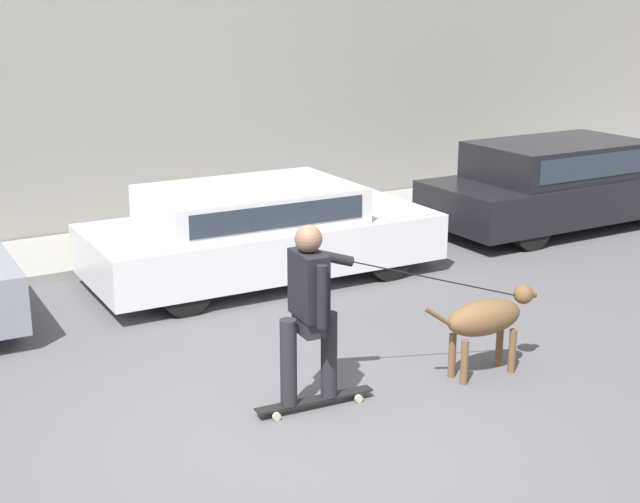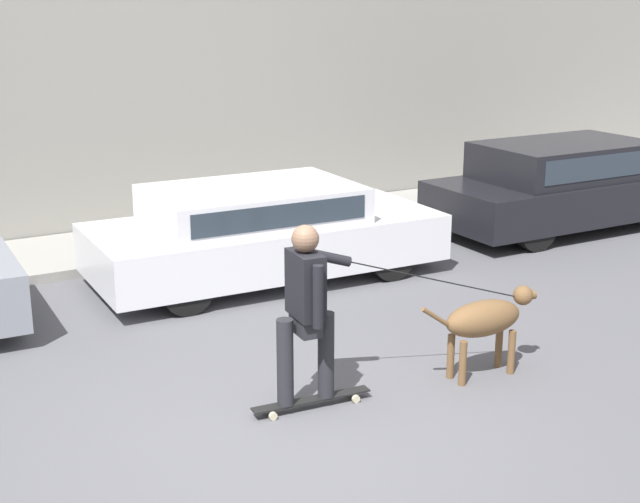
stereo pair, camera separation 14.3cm
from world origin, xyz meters
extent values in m
plane|color=#545459|center=(0.00, 0.00, 0.00)|extent=(36.00, 36.00, 0.00)
cube|color=gray|center=(0.00, 7.00, 2.83)|extent=(32.00, 0.30, 5.66)
cube|color=gray|center=(0.00, 5.90, 0.06)|extent=(30.00, 1.85, 0.13)
cylinder|color=black|center=(3.14, 4.59, 0.31)|extent=(0.62, 0.22, 0.61)
cylinder|color=black|center=(3.09, 3.00, 0.31)|extent=(0.62, 0.22, 0.61)
cylinder|color=black|center=(0.45, 4.68, 0.31)|extent=(0.62, 0.22, 0.61)
cylinder|color=black|center=(0.40, 3.08, 0.31)|extent=(0.62, 0.22, 0.61)
cube|color=silver|center=(1.77, 3.84, 0.47)|extent=(4.39, 1.97, 0.58)
cube|color=silver|center=(1.60, 3.84, 0.98)|extent=(2.55, 1.73, 0.43)
cube|color=#28333D|center=(1.57, 3.01, 1.00)|extent=(2.20, 0.08, 0.28)
cylinder|color=black|center=(8.36, 4.58, 0.33)|extent=(0.66, 0.21, 0.65)
cylinder|color=black|center=(5.60, 4.61, 0.33)|extent=(0.66, 0.21, 0.65)
cylinder|color=black|center=(5.58, 3.09, 0.33)|extent=(0.66, 0.21, 0.65)
cube|color=black|center=(6.97, 3.84, 0.49)|extent=(4.48, 1.81, 0.59)
cube|color=black|center=(6.79, 3.84, 1.06)|extent=(2.58, 1.61, 0.54)
cube|color=#28333D|center=(6.78, 3.04, 1.08)|extent=(2.26, 0.04, 0.34)
cylinder|color=brown|center=(2.44, 0.22, 0.21)|extent=(0.07, 0.07, 0.43)
cylinder|color=brown|center=(2.43, 0.03, 0.21)|extent=(0.07, 0.07, 0.43)
cylinder|color=brown|center=(1.88, 0.24, 0.21)|extent=(0.07, 0.07, 0.43)
cylinder|color=brown|center=(1.87, 0.05, 0.21)|extent=(0.07, 0.07, 0.43)
ellipsoid|color=brown|center=(2.16, 0.14, 0.57)|extent=(0.81, 0.36, 0.33)
sphere|color=brown|center=(2.61, 0.12, 0.72)|extent=(0.19, 0.19, 0.19)
cylinder|color=brown|center=(2.70, 0.12, 0.71)|extent=(0.11, 0.09, 0.08)
cylinder|color=brown|center=(1.63, 0.15, 0.67)|extent=(0.32, 0.05, 0.24)
cylinder|color=beige|center=(0.85, 0.37, 0.04)|extent=(0.07, 0.04, 0.07)
cylinder|color=beige|center=(0.83, 0.22, 0.04)|extent=(0.07, 0.04, 0.07)
cylinder|color=beige|center=(0.07, 0.44, 0.04)|extent=(0.07, 0.04, 0.07)
cylinder|color=beige|center=(0.06, 0.29, 0.04)|extent=(0.07, 0.04, 0.07)
cube|color=black|center=(0.45, 0.33, 0.08)|extent=(1.09, 0.21, 0.02)
cylinder|color=#232328|center=(0.59, 0.32, 0.47)|extent=(0.14, 0.14, 0.76)
cylinder|color=#232328|center=(0.21, 0.35, 0.47)|extent=(0.14, 0.14, 0.76)
cube|color=#232328|center=(0.40, 0.34, 0.77)|extent=(0.20, 0.33, 0.15)
cube|color=black|center=(0.40, 0.34, 1.13)|extent=(0.24, 0.42, 0.56)
sphere|color=brown|center=(0.40, 0.34, 1.52)|extent=(0.23, 0.23, 0.23)
cylinder|color=black|center=(0.38, 0.09, 1.10)|extent=(0.09, 0.09, 0.53)
cylinder|color=black|center=(0.67, 0.53, 1.28)|extent=(0.54, 0.20, 0.24)
cylinder|color=black|center=(1.76, 0.30, 0.95)|extent=(1.70, 0.37, 0.53)
camera|label=1|loc=(-3.11, -5.71, 3.41)|focal=50.00mm
camera|label=2|loc=(-2.99, -5.79, 3.41)|focal=50.00mm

